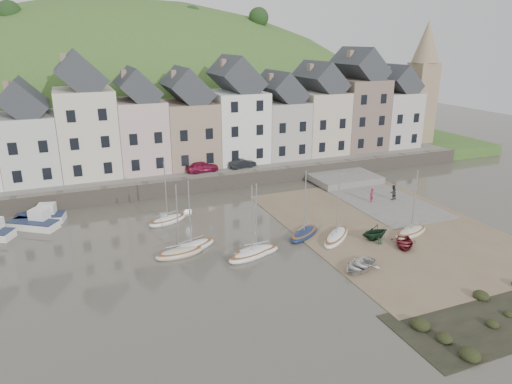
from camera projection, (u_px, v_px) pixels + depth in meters
name	position (u px, v px, depth m)	size (l,w,h in m)	color
ground	(282.00, 245.00, 39.82)	(160.00, 160.00, 0.00)	#484338
quay_land	(189.00, 155.00, 67.71)	(90.00, 30.00, 1.50)	#3F6026
quay_street	(212.00, 169.00, 57.35)	(70.00, 7.00, 0.10)	slate
seawall	(221.00, 182.00, 54.48)	(70.00, 1.20, 1.80)	slate
beach	(387.00, 226.00, 43.75)	(18.00, 26.00, 0.06)	brown
slipway	(372.00, 196.00, 52.20)	(8.00, 18.00, 0.12)	slate
hillside	(136.00, 215.00, 96.44)	(134.40, 84.00, 84.00)	#3F6026
townhouse_terrace	(216.00, 117.00, 59.24)	(61.05, 8.00, 13.93)	white
church_spire	(423.00, 79.00, 69.79)	(4.00, 4.00, 18.00)	#997F60
sailboat_0	(168.00, 220.00, 44.67)	(4.35, 2.94, 6.32)	white
sailboat_1	(191.00, 247.00, 38.88)	(4.93, 3.15, 6.32)	white
sailboat_2	(179.00, 253.00, 37.86)	(4.25, 1.97, 6.32)	beige
sailboat_3	(256.00, 251.00, 38.21)	(3.95, 1.60, 6.32)	white
sailboat_4	(252.00, 254.00, 37.67)	(4.88, 2.82, 6.32)	white
sailboat_5	(304.00, 233.00, 41.58)	(4.41, 3.70, 6.32)	#152142
sailboat_6	(336.00, 237.00, 40.93)	(4.81, 4.50, 6.32)	white
sailboat_7	(411.00, 232.00, 41.90)	(4.50, 2.72, 6.32)	beige
motorboat_0	(42.00, 216.00, 44.85)	(4.72, 2.76, 1.70)	white
motorboat_2	(35.00, 222.00, 43.29)	(4.72, 3.97, 1.70)	white
rowboat_white	(359.00, 266.00, 35.39)	(2.39, 3.35, 0.69)	beige
rowboat_green	(375.00, 232.00, 40.64)	(2.33, 2.71, 1.43)	black
rowboat_red	(404.00, 243.00, 39.38)	(2.14, 3.00, 0.62)	maroon
person_red	(371.00, 195.00, 49.79)	(0.56, 0.37, 1.55)	maroon
person_dark	(393.00, 192.00, 50.53)	(0.81, 0.63, 1.67)	black
car_left	(202.00, 167.00, 55.72)	(1.56, 3.87, 1.32)	maroon
car_right	(243.00, 163.00, 57.59)	(1.19, 3.41, 1.12)	black
shore_rocks	(496.00, 317.00, 29.30)	(14.00, 6.00, 0.78)	black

